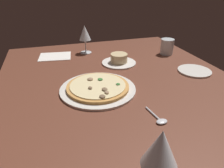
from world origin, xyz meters
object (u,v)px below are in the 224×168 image
Objects in this scene: wine_glass_far at (85,34)px; spoon at (159,119)px; water_glass at (167,47)px; side_plate at (194,71)px; wine_glass_near at (161,150)px; pizza_main at (98,88)px; paper_menu at (55,56)px; ramekin_on_saucer at (119,60)px.

spoon is (76.23, 10.87, -11.64)cm from wine_glass_far.
water_glass is 70.14cm from spoon.
wine_glass_far reaches higher than side_plate.
pizza_main is at bearing -177.86° from wine_glass_near.
water_glass is 68.65cm from paper_menu.
wine_glass_far is at bearing 175.29° from pizza_main.
paper_menu is at bearing -122.97° from ramekin_on_saucer.
spoon is at bearing 29.47° from paper_menu.
side_plate is (28.50, -0.15, -3.74)cm from water_glass.
pizza_main is at bearing -4.71° from wine_glass_far.
wine_glass_far reaches higher than paper_menu.
wine_glass_near is (49.17, 1.84, 10.61)cm from pizza_main.
wine_glass_far reaches higher than wine_glass_near.
ramekin_on_saucer is 1.02× the size of paper_menu.
paper_menu is at bearing -170.13° from wine_glass_near.
ramekin_on_saucer is at bearing 64.61° from paper_menu.
wine_glass_far is 98.79cm from wine_glass_near.
ramekin_on_saucer is 1.14× the size of side_plate.
wine_glass_near is at bearing 2.14° from pizza_main.
paper_menu is at bearing -123.20° from side_plate.
ramekin_on_saucer is 29.00cm from wine_glass_far.
water_glass reaches higher than ramekin_on_saucer.
spoon reaches higher than side_plate.
water_glass is 0.57× the size of side_plate.
water_glass is 0.85× the size of spoon.
wine_glass_far is 1.55× the size of spoon.
spoon is (53.06, -3.39, -1.61)cm from ramekin_on_saucer.
wine_glass_near is 1.02× the size of side_plate.
wine_glass_far is at bearing -133.52° from side_plate.
water_glass reaches higher than spoon.
side_plate is at bearing 56.56° from ramekin_on_saucer.
pizza_main is at bearing 24.98° from paper_menu.
water_glass is at bearing 148.71° from wine_glass_near.
ramekin_on_saucer is (-26.42, 18.35, 0.90)cm from pizza_main.
ramekin_on_saucer is 77.98cm from wine_glass_near.
wine_glass_near is 96.42cm from water_glass.
pizza_main is 1.72× the size of ramekin_on_saucer.
pizza_main is 1.95× the size of side_plate.
side_plate is (-53.64, 49.76, -11.33)cm from wine_glass_near.
paper_menu is 1.67× the size of spoon.
wine_glass_near is at bearing -1.30° from wine_glass_far.
side_plate is at bearing 64.37° from paper_menu.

